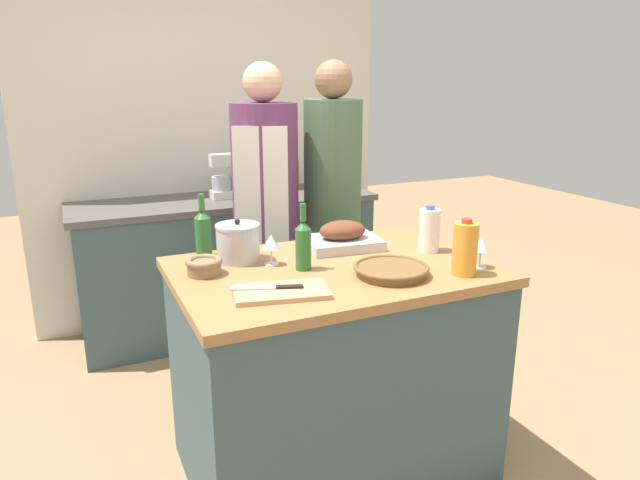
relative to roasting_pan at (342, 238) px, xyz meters
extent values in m
plane|color=#9E7A56|center=(-0.16, -0.23, -0.98)|extent=(12.00, 12.00, 0.00)
cube|color=#3D565B|center=(-0.16, -0.23, -0.54)|extent=(1.23, 0.83, 0.90)
cube|color=#A37042|center=(-0.16, -0.23, -0.07)|extent=(1.27, 0.85, 0.04)
cube|color=#3D565B|center=(-0.16, 1.40, -0.55)|extent=(1.91, 0.58, 0.87)
cube|color=#56514C|center=(-0.16, 1.40, -0.09)|extent=(1.97, 0.60, 0.04)
cube|color=silver|center=(-0.16, 1.75, 0.29)|extent=(2.47, 0.10, 2.55)
cube|color=#BCBCC1|center=(0.00, 0.00, -0.03)|extent=(0.35, 0.28, 0.04)
ellipsoid|color=brown|center=(0.00, 0.00, 0.03)|extent=(0.23, 0.17, 0.09)
cylinder|color=brown|center=(0.00, -0.41, -0.03)|extent=(0.27, 0.27, 0.03)
torus|color=brown|center=(0.00, -0.41, -0.01)|extent=(0.29, 0.29, 0.02)
cube|color=tan|center=(-0.46, -0.43, -0.04)|extent=(0.36, 0.25, 0.02)
cylinder|color=#B7B7BC|center=(-0.48, 0.01, 0.02)|extent=(0.18, 0.18, 0.14)
cylinder|color=#B7B7BC|center=(-0.48, 0.01, 0.10)|extent=(0.18, 0.18, 0.01)
sphere|color=black|center=(-0.48, 0.01, 0.12)|extent=(0.02, 0.02, 0.02)
cylinder|color=#846647|center=(-0.65, -0.10, -0.02)|extent=(0.13, 0.13, 0.05)
torus|color=#846647|center=(-0.65, -0.10, 0.01)|extent=(0.14, 0.14, 0.03)
cylinder|color=orange|center=(0.27, -0.52, 0.05)|extent=(0.10, 0.10, 0.21)
cylinder|color=red|center=(0.27, -0.52, 0.17)|extent=(0.04, 0.04, 0.02)
cylinder|color=white|center=(0.32, -0.20, 0.05)|extent=(0.09, 0.09, 0.19)
cylinder|color=#3360B2|center=(0.32, -0.20, 0.15)|extent=(0.04, 0.04, 0.02)
cylinder|color=#28662D|center=(-0.60, 0.13, 0.04)|extent=(0.07, 0.07, 0.17)
cone|color=#28662D|center=(-0.60, 0.13, 0.14)|extent=(0.07, 0.07, 0.03)
cylinder|color=#28662D|center=(-0.60, 0.13, 0.19)|extent=(0.03, 0.03, 0.07)
cylinder|color=#28662D|center=(-0.28, -0.21, 0.04)|extent=(0.06, 0.06, 0.17)
cone|color=#28662D|center=(-0.28, -0.21, 0.13)|extent=(0.06, 0.06, 0.03)
cylinder|color=#28662D|center=(-0.28, -0.21, 0.19)|extent=(0.02, 0.02, 0.07)
cylinder|color=silver|center=(-0.37, -0.10, -0.05)|extent=(0.06, 0.06, 0.00)
cylinder|color=silver|center=(-0.37, -0.10, -0.01)|extent=(0.01, 0.01, 0.07)
cone|color=silver|center=(-0.37, -0.10, 0.05)|extent=(0.07, 0.07, 0.06)
cylinder|color=silver|center=(0.38, -0.48, -0.05)|extent=(0.06, 0.06, 0.00)
cylinder|color=silver|center=(0.38, -0.48, -0.01)|extent=(0.01, 0.01, 0.07)
cone|color=silver|center=(0.38, -0.48, 0.05)|extent=(0.07, 0.07, 0.06)
cube|color=#B7B7BC|center=(-0.54, -0.38, -0.03)|extent=(0.16, 0.08, 0.01)
cube|color=black|center=(-0.42, -0.42, -0.03)|extent=(0.10, 0.06, 0.01)
cube|color=silver|center=(-0.15, 1.42, -0.04)|extent=(0.18, 0.14, 0.05)
cylinder|color=#B7B7BC|center=(-0.17, 1.42, 0.03)|extent=(0.13, 0.13, 0.09)
cube|color=silver|center=(-0.09, 1.42, 0.06)|extent=(0.05, 0.08, 0.16)
cube|color=silver|center=(-0.15, 1.42, 0.18)|extent=(0.17, 0.08, 0.08)
cylinder|color=#234C28|center=(0.45, 1.42, 0.02)|extent=(0.06, 0.06, 0.18)
cylinder|color=black|center=(0.45, 1.42, 0.12)|extent=(0.03, 0.03, 0.02)
cylinder|color=maroon|center=(0.03, 1.38, 0.01)|extent=(0.05, 0.05, 0.17)
cylinder|color=black|center=(0.03, 1.38, 0.11)|extent=(0.02, 0.02, 0.02)
cylinder|color=#B28E2D|center=(0.40, 1.54, 0.03)|extent=(0.05, 0.05, 0.20)
cylinder|color=black|center=(0.40, 1.54, 0.14)|extent=(0.02, 0.02, 0.02)
cube|color=beige|center=(-0.13, 0.66, -0.56)|extent=(0.34, 0.30, 0.85)
cylinder|color=#663360|center=(-0.13, 0.66, 0.22)|extent=(0.35, 0.35, 0.71)
sphere|color=#DBAD89|center=(-0.13, 0.66, 0.67)|extent=(0.20, 0.20, 0.20)
cube|color=silver|center=(-0.21, 0.51, 0.02)|extent=(0.25, 0.14, 0.90)
cube|color=beige|center=(0.27, 0.66, -0.56)|extent=(0.31, 0.26, 0.85)
cylinder|color=#4C6B4C|center=(0.27, 0.66, 0.23)|extent=(0.32, 0.32, 0.71)
sphere|color=#996B4C|center=(0.27, 0.66, 0.68)|extent=(0.21, 0.21, 0.21)
camera|label=1|loc=(-1.11, -2.20, 0.69)|focal=32.00mm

